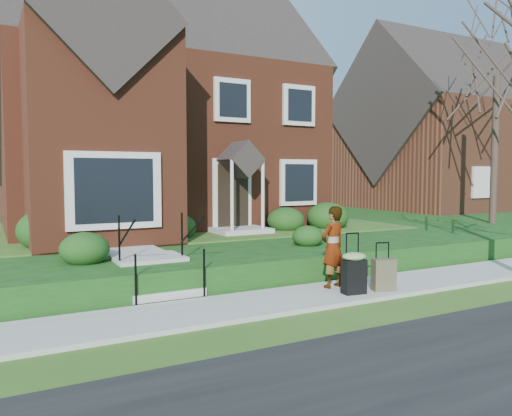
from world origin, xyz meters
TOP-DOWN VIEW (x-y plane):
  - ground at (0.00, 0.00)m, footprint 120.00×120.00m
  - sidewalk at (0.00, 0.00)m, footprint 60.00×1.60m
  - terrace at (4.00, 10.90)m, footprint 44.00×20.00m
  - walkway at (-2.50, 5.00)m, footprint 1.20×6.00m
  - main_house at (-0.21, 9.61)m, footprint 10.40×10.20m
  - neighbour_house at (16.00, 11.00)m, footprint 9.40×8.00m
  - front_steps at (-2.50, 1.84)m, footprint 1.40×2.02m
  - foundation_shrubs at (-0.34, 4.91)m, footprint 9.89×3.95m
  - woman at (0.74, 0.29)m, footprint 0.67×0.51m
  - suitcase_black at (0.76, -0.35)m, footprint 0.53×0.46m
  - suitcase_olive at (1.45, -0.43)m, footprint 0.50×0.37m
  - tree_gap at (10.67, 3.95)m, footprint 5.76×5.76m

SIDE VIEW (x-z plane):
  - ground at x=0.00m, z-range 0.00..0.00m
  - sidewalk at x=0.00m, z-range 0.00..0.08m
  - terrace at x=4.00m, z-range 0.00..0.60m
  - suitcase_olive at x=1.45m, z-range -0.08..0.88m
  - front_steps at x=-2.50m, z-range -0.28..1.22m
  - suitcase_black at x=0.76m, z-range -0.05..1.13m
  - walkway at x=-2.50m, z-range 0.60..0.66m
  - woman at x=0.74m, z-range 0.08..1.74m
  - foundation_shrubs at x=-0.34m, z-range 0.51..1.60m
  - neighbour_house at x=16.00m, z-range 0.65..9.85m
  - main_house at x=-0.21m, z-range 0.56..9.96m
  - tree_gap at x=10.67m, z-range 2.24..10.46m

